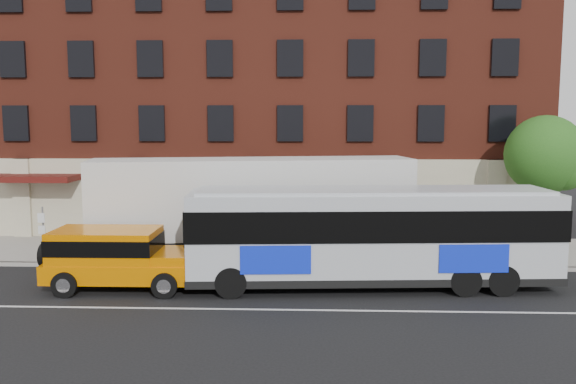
{
  "coord_description": "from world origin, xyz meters",
  "views": [
    {
      "loc": [
        2.8,
        -18.54,
        6.19
      ],
      "look_at": [
        1.89,
        5.5,
        3.26
      ],
      "focal_mm": 37.71,
      "sensor_mm": 36.0,
      "label": 1
    }
  ],
  "objects_px": {
    "city_bus": "(372,233)",
    "shipping_container": "(253,212)",
    "sign_pole": "(43,232)",
    "yellow_suv": "(116,255)",
    "street_tree": "(546,158)"
  },
  "relations": [
    {
      "from": "shipping_container",
      "to": "city_bus",
      "type": "bearing_deg",
      "value": -37.22
    },
    {
      "from": "sign_pole",
      "to": "city_bus",
      "type": "xyz_separation_m",
      "value": [
        13.56,
        -2.83,
        0.57
      ]
    },
    {
      "from": "sign_pole",
      "to": "yellow_suv",
      "type": "relative_size",
      "value": 0.43
    },
    {
      "from": "sign_pole",
      "to": "city_bus",
      "type": "distance_m",
      "value": 13.86
    },
    {
      "from": "city_bus",
      "to": "shipping_container",
      "type": "relative_size",
      "value": 0.98
    },
    {
      "from": "city_bus",
      "to": "shipping_container",
      "type": "height_order",
      "value": "shipping_container"
    },
    {
      "from": "yellow_suv",
      "to": "shipping_container",
      "type": "height_order",
      "value": "shipping_container"
    },
    {
      "from": "sign_pole",
      "to": "shipping_container",
      "type": "xyz_separation_m",
      "value": [
        8.84,
        0.75,
        0.78
      ]
    },
    {
      "from": "city_bus",
      "to": "shipping_container",
      "type": "xyz_separation_m",
      "value": [
        -4.72,
        3.58,
        0.21
      ]
    },
    {
      "from": "city_bus",
      "to": "yellow_suv",
      "type": "bearing_deg",
      "value": -176.39
    },
    {
      "from": "street_tree",
      "to": "yellow_suv",
      "type": "distance_m",
      "value": 19.31
    },
    {
      "from": "sign_pole",
      "to": "shipping_container",
      "type": "height_order",
      "value": "shipping_container"
    },
    {
      "from": "yellow_suv",
      "to": "shipping_container",
      "type": "bearing_deg",
      "value": 42.16
    },
    {
      "from": "city_bus",
      "to": "shipping_container",
      "type": "distance_m",
      "value": 5.93
    },
    {
      "from": "shipping_container",
      "to": "yellow_suv",
      "type": "bearing_deg",
      "value": -137.84
    }
  ]
}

